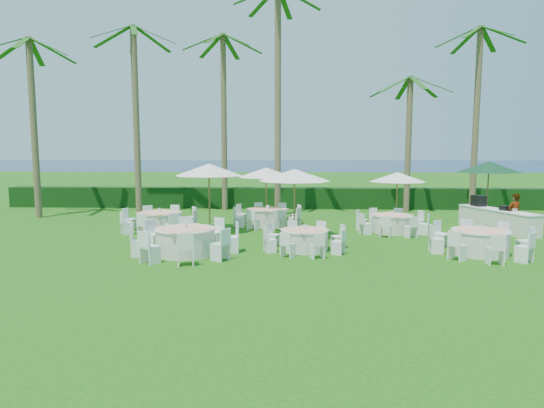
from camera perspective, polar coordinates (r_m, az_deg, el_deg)
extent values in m
plane|color=#18550E|center=(15.03, 2.75, -6.14)|extent=(120.00, 120.00, 0.00)
cube|color=black|center=(26.80, 2.75, 0.77)|extent=(34.00, 1.00, 1.20)
plane|color=#060B42|center=(116.71, 2.74, 4.94)|extent=(260.00, 260.00, 0.00)
cylinder|color=silver|center=(15.00, -10.80, -4.68)|extent=(1.89, 1.89, 0.82)
cylinder|color=silver|center=(14.93, -10.83, -3.10)|extent=(1.97, 1.97, 0.03)
cube|color=#FAAF88|center=(14.92, -10.83, -3.00)|extent=(2.13, 2.13, 0.01)
cylinder|color=silver|center=(14.91, -10.84, -2.68)|extent=(0.13, 0.13, 0.17)
cube|color=white|center=(15.06, -5.17, -4.23)|extent=(0.55, 0.55, 0.98)
cube|color=white|center=(16.05, -7.08, -3.58)|extent=(0.63, 0.63, 0.98)
cube|color=white|center=(16.44, -10.82, -3.40)|extent=(0.55, 0.55, 0.98)
cube|color=white|center=(16.05, -14.55, -3.74)|extent=(0.63, 0.63, 0.98)
cube|color=white|center=(15.06, -16.44, -4.47)|extent=(0.55, 0.55, 0.98)
cube|color=white|center=(14.00, -15.08, -5.25)|extent=(0.63, 0.63, 0.98)
cube|color=white|center=(13.54, -10.79, -5.54)|extent=(0.55, 0.55, 0.98)
cube|color=white|center=(14.00, -6.50, -5.07)|extent=(0.63, 0.63, 0.98)
cylinder|color=silver|center=(15.39, 4.11, -4.57)|extent=(1.55, 1.55, 0.67)
cylinder|color=silver|center=(15.33, 4.12, -3.30)|extent=(1.61, 1.61, 0.03)
cube|color=#FAAF88|center=(15.33, 4.13, -3.21)|extent=(1.76, 1.76, 0.01)
cylinder|color=silver|center=(15.31, 4.13, -2.89)|extent=(0.11, 0.11, 0.14)
cube|color=white|center=(15.81, 8.28, -4.07)|extent=(0.47, 0.47, 0.81)
cube|color=white|center=(16.46, 5.97, -3.62)|extent=(0.51, 0.51, 0.81)
cube|color=white|center=(16.51, 2.75, -3.56)|extent=(0.47, 0.47, 0.81)
cube|color=white|center=(15.94, 0.19, -3.92)|extent=(0.51, 0.51, 0.81)
cube|color=white|center=(15.04, -0.26, -4.56)|extent=(0.47, 0.47, 0.81)
cube|color=white|center=(14.32, 1.98, -5.12)|extent=(0.51, 0.51, 0.81)
cube|color=white|center=(14.26, 5.70, -5.20)|extent=(0.47, 0.47, 0.81)
cube|color=white|center=(14.90, 8.32, -4.73)|extent=(0.51, 0.51, 0.81)
cylinder|color=silver|center=(16.22, 24.66, -4.43)|extent=(1.75, 1.75, 0.76)
cylinder|color=silver|center=(16.16, 24.72, -3.07)|extent=(1.82, 1.82, 0.03)
cube|color=#FAAF88|center=(16.15, 24.73, -2.98)|extent=(1.90, 1.90, 0.01)
cylinder|color=silver|center=(16.14, 24.74, -2.68)|extent=(0.12, 0.12, 0.16)
cube|color=white|center=(17.42, 26.76, -3.56)|extent=(0.60, 0.60, 0.91)
cube|color=white|center=(17.50, 23.34, -3.35)|extent=(0.46, 0.46, 0.91)
cube|color=white|center=(16.87, 20.55, -3.58)|extent=(0.60, 0.60, 0.91)
cube|color=white|center=(15.85, 19.94, -4.19)|extent=(0.46, 0.46, 0.91)
cube|color=white|center=(15.03, 22.24, -4.86)|extent=(0.60, 0.60, 0.91)
cube|color=white|center=(14.93, 26.23, -5.12)|extent=(0.46, 0.46, 0.91)
cube|color=white|center=(15.64, 29.12, -4.77)|extent=(0.60, 0.60, 0.91)
cube|color=white|center=(16.67, 29.17, -4.12)|extent=(0.46, 0.46, 0.91)
cylinder|color=silver|center=(19.57, -13.87, -2.22)|extent=(1.76, 1.76, 0.76)
cylinder|color=silver|center=(19.51, -13.91, -1.08)|extent=(1.83, 1.83, 0.03)
cube|color=#FAAF88|center=(19.51, -13.91, -1.01)|extent=(1.95, 1.95, 0.01)
cylinder|color=silver|center=(19.50, -13.92, -0.76)|extent=(0.12, 0.12, 0.16)
cube|color=white|center=(20.05, -10.18, -1.70)|extent=(0.60, 0.60, 0.92)
cube|color=white|center=(20.79, -12.26, -1.45)|extent=(0.49, 0.49, 0.92)
cube|color=white|center=(20.84, -15.15, -1.51)|extent=(0.60, 0.60, 0.92)
cube|color=white|center=(20.18, -17.41, -1.85)|extent=(0.49, 0.49, 0.92)
cube|color=white|center=(19.15, -17.75, -2.30)|extent=(0.60, 0.60, 0.92)
cube|color=white|center=(18.34, -15.72, -2.61)|extent=(0.49, 0.49, 0.92)
cube|color=white|center=(18.28, -12.43, -2.55)|extent=(0.60, 0.60, 0.92)
cube|color=white|center=(19.01, -10.14, -2.15)|extent=(0.49, 0.49, 0.92)
cylinder|color=silver|center=(20.37, -0.54, -1.72)|extent=(1.70, 1.70, 0.74)
cylinder|color=silver|center=(20.32, -0.54, -0.66)|extent=(1.77, 1.77, 0.03)
cube|color=#FAAF88|center=(20.32, -0.54, -0.59)|extent=(1.94, 1.94, 0.01)
cylinder|color=silver|center=(20.31, -0.54, -0.36)|extent=(0.12, 0.12, 0.16)
cube|color=white|center=(20.79, 2.95, -1.35)|extent=(0.53, 0.53, 0.88)
cube|color=white|center=(21.53, 1.10, -1.07)|extent=(0.55, 0.55, 0.88)
cube|color=white|center=(21.62, -1.59, -1.04)|extent=(0.53, 0.53, 0.88)
cube|color=white|center=(21.00, -3.75, -1.28)|extent=(0.55, 0.55, 0.88)
cube|color=white|center=(20.01, -4.17, -1.67)|extent=(0.53, 0.53, 0.88)
cube|color=white|center=(19.21, -2.38, -2.01)|extent=(0.55, 0.55, 0.88)
cube|color=white|center=(19.11, 0.64, -2.05)|extent=(0.53, 0.53, 0.88)
cube|color=white|center=(19.78, 2.86, -1.76)|extent=(0.55, 0.55, 0.88)
cylinder|color=silver|center=(19.37, 14.81, -2.43)|extent=(1.61, 1.61, 0.70)
cylinder|color=silver|center=(19.32, 14.84, -1.38)|extent=(1.68, 1.68, 0.03)
cube|color=#FAAF88|center=(19.32, 14.84, -1.30)|extent=(1.84, 1.84, 0.01)
cylinder|color=silver|center=(19.31, 14.85, -1.05)|extent=(0.11, 0.11, 0.15)
cube|color=white|center=(20.10, 17.77, -2.00)|extent=(0.51, 0.51, 0.84)
cube|color=white|center=(20.59, 15.46, -1.73)|extent=(0.51, 0.51, 0.84)
cube|color=white|center=(20.40, 12.82, -1.73)|extent=(0.51, 0.51, 0.84)
cube|color=white|center=(19.62, 11.21, -2.02)|extent=(0.51, 0.51, 0.84)
cube|color=white|center=(18.68, 11.64, -2.45)|extent=(0.51, 0.51, 0.84)
cube|color=white|center=(18.14, 14.09, -2.78)|extent=(0.51, 0.51, 0.84)
cube|color=white|center=(18.36, 17.04, -2.77)|extent=(0.51, 0.51, 0.84)
cube|color=white|center=(19.18, 18.51, -2.43)|extent=(0.51, 0.51, 0.84)
cylinder|color=brown|center=(18.74, -7.86, 0.55)|extent=(0.07, 0.07, 2.72)
cone|color=white|center=(18.65, -7.92, 4.29)|extent=(2.78, 2.78, 0.49)
sphere|color=brown|center=(18.64, -7.93, 4.81)|extent=(0.11, 0.11, 0.11)
cylinder|color=brown|center=(17.37, 2.83, -0.14)|extent=(0.06, 0.06, 2.56)
cone|color=white|center=(17.28, 2.85, 3.65)|extent=(2.75, 2.75, 0.46)
sphere|color=brown|center=(17.27, 2.85, 4.18)|extent=(0.10, 0.10, 0.10)
cylinder|color=brown|center=(21.05, -0.73, 0.94)|extent=(0.06, 0.06, 2.48)
cone|color=white|center=(20.97, -0.74, 3.98)|extent=(2.62, 2.62, 0.45)
sphere|color=brown|center=(20.96, -0.74, 4.40)|extent=(0.10, 0.10, 0.10)
cylinder|color=brown|center=(20.88, 15.37, 0.43)|extent=(0.06, 0.06, 2.32)
cone|color=white|center=(20.80, 15.46, 3.29)|extent=(2.49, 2.49, 0.42)
sphere|color=brown|center=(20.79, 15.47, 3.69)|extent=(0.09, 0.09, 0.09)
cylinder|color=brown|center=(23.07, 25.42, 1.14)|extent=(0.07, 0.07, 2.76)
cone|color=#0F381F|center=(23.00, 25.57, 4.22)|extent=(2.93, 2.93, 0.50)
sphere|color=brown|center=(22.99, 25.60, 4.64)|extent=(0.11, 0.11, 0.11)
cube|color=silver|center=(21.33, 26.42, -1.86)|extent=(1.98, 3.90, 0.87)
cube|color=white|center=(21.27, 26.48, -0.65)|extent=(2.04, 3.96, 0.04)
cube|color=black|center=(22.10, 24.49, 0.37)|extent=(0.58, 0.64, 0.48)
cube|color=black|center=(20.98, 27.21, -0.46)|extent=(0.43, 0.43, 0.19)
imported|color=gray|center=(20.89, 28.11, -1.05)|extent=(0.69, 0.57, 1.64)
cylinder|color=brown|center=(24.53, -16.66, 9.77)|extent=(0.32, 0.32, 9.58)
cube|color=#1D5014|center=(24.67, -14.63, 19.93)|extent=(2.22, 0.63, 1.00)
cube|color=#1D5014|center=(25.73, -14.79, 19.35)|extent=(1.61, 1.89, 1.00)
cube|color=#1D5014|center=(26.22, -17.06, 19.04)|extent=(1.04, 2.16, 1.00)
cube|color=#1D5014|center=(25.68, -19.27, 19.23)|extent=(2.22, 0.63, 1.00)
cube|color=#1D5014|center=(24.62, -19.33, 19.81)|extent=(1.61, 1.89, 1.00)
cube|color=#1D5014|center=(24.09, -16.95, 20.19)|extent=(1.04, 2.16, 1.00)
cylinder|color=brown|center=(26.03, -6.05, 10.01)|extent=(0.32, 0.32, 9.76)
cube|color=#1D5014|center=(26.80, -3.70, 19.43)|extent=(2.20, 0.85, 1.00)
cube|color=#1D5014|center=(27.64, -5.20, 19.02)|extent=(0.83, 2.20, 1.00)
cube|color=#1D5014|center=(27.52, -7.60, 19.04)|extent=(1.76, 1.75, 1.00)
cube|color=#1D5014|center=(26.56, -8.66, 19.49)|extent=(2.20, 0.85, 1.00)
cube|color=#1D5014|center=(25.68, -7.21, 19.96)|extent=(0.83, 2.20, 1.00)
cube|color=#1D5014|center=(25.81, -4.63, 19.93)|extent=(1.76, 1.75, 1.00)
cylinder|color=brown|center=(23.48, 0.73, 12.40)|extent=(0.32, 0.32, 11.38)
cube|color=#1D5014|center=(25.56, 1.55, 23.83)|extent=(0.85, 2.20, 1.00)
cube|color=#1D5014|center=(25.34, -1.09, 23.99)|extent=(1.75, 1.77, 1.00)
cylinder|color=brown|center=(26.13, 16.73, 7.10)|extent=(0.32, 0.32, 7.34)
cube|color=#1D5014|center=(26.19, 19.40, 14.00)|extent=(2.12, 1.17, 1.00)
cube|color=#1D5014|center=(27.20, 18.51, 13.74)|extent=(1.96, 1.51, 1.00)
cube|color=#1D5014|center=(27.39, 16.17, 13.76)|extent=(0.49, 2.22, 1.00)
cube|color=#1D5014|center=(26.59, 14.57, 14.04)|extent=(2.12, 1.17, 1.00)
cube|color=#1D5014|center=(25.55, 15.33, 14.33)|extent=(1.96, 1.51, 1.00)
cube|color=#1D5014|center=(25.34, 17.83, 14.32)|extent=(0.49, 2.22, 1.00)
cylinder|color=brown|center=(26.66, 24.23, 9.40)|extent=(0.32, 0.32, 9.77)
cube|color=#1D5014|center=(27.49, 27.04, 18.43)|extent=(2.22, 0.67, 1.00)
cube|color=#1D5014|center=(28.29, 25.43, 18.16)|extent=(1.64, 1.86, 1.00)
cube|color=#1D5014|center=(28.09, 23.13, 18.35)|extent=(1.00, 2.17, 1.00)
cube|color=#1D5014|center=(27.09, 22.28, 18.84)|extent=(2.22, 0.67, 1.00)
cube|color=#1D5014|center=(26.27, 23.88, 19.18)|extent=(1.64, 1.86, 1.00)
cube|color=#1D5014|center=(26.47, 26.34, 18.96)|extent=(1.00, 2.17, 1.00)
cylinder|color=brown|center=(25.65, -27.70, 8.30)|extent=(0.32, 0.32, 8.83)
cube|color=#1D5014|center=(25.36, -26.38, 17.35)|extent=(2.20, 0.85, 1.00)
cube|color=#1D5014|center=(26.41, -25.77, 16.92)|extent=(1.76, 1.75, 1.00)
cube|color=#1D5014|center=(27.15, -27.52, 16.53)|extent=(0.83, 2.20, 1.00)
cube|color=#1D5014|center=(26.89, -29.87, 16.51)|extent=(2.20, 0.85, 1.00)
cube|color=#1D5014|center=(25.86, -30.64, 16.90)|extent=(1.76, 1.75, 1.00)
cube|color=#1D5014|center=(25.08, -28.90, 17.35)|extent=(0.83, 2.20, 1.00)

